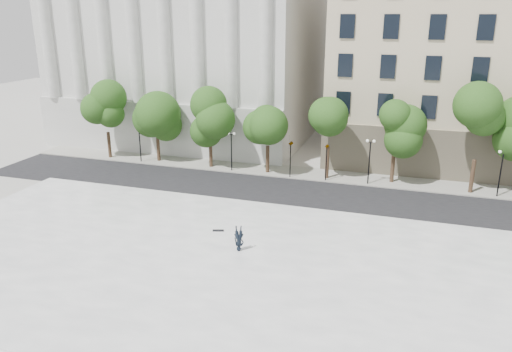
# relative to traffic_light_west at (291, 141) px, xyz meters

# --- Properties ---
(ground) EXTENTS (160.00, 160.00, 0.00)m
(ground) POSITION_rel_traffic_light_west_xyz_m (0.33, -22.30, -3.74)
(ground) COLOR #B5B3AB
(ground) RESTS_ON ground
(plaza) EXTENTS (44.00, 22.00, 0.45)m
(plaza) POSITION_rel_traffic_light_west_xyz_m (0.33, -19.30, -3.51)
(plaza) COLOR white
(plaza) RESTS_ON ground
(street) EXTENTS (60.00, 8.00, 0.02)m
(street) POSITION_rel_traffic_light_west_xyz_m (0.33, -4.30, -3.73)
(street) COLOR black
(street) RESTS_ON ground
(far_sidewalk) EXTENTS (60.00, 4.00, 0.12)m
(far_sidewalk) POSITION_rel_traffic_light_west_xyz_m (0.33, 1.70, -3.68)
(far_sidewalk) COLOR #9D9B91
(far_sidewalk) RESTS_ON ground
(building_west) EXTENTS (31.50, 27.65, 25.60)m
(building_west) POSITION_rel_traffic_light_west_xyz_m (-16.67, 16.27, 9.15)
(building_west) COLOR silver
(building_west) RESTS_ON ground
(building_east) EXTENTS (36.00, 26.15, 23.00)m
(building_east) POSITION_rel_traffic_light_west_xyz_m (20.33, 16.61, 7.41)
(building_east) COLOR #C2B494
(building_east) RESTS_ON ground
(traffic_light_west) EXTENTS (0.71, 1.88, 4.24)m
(traffic_light_west) POSITION_rel_traffic_light_west_xyz_m (0.00, 0.00, 0.00)
(traffic_light_west) COLOR black
(traffic_light_west) RESTS_ON ground
(traffic_light_east) EXTENTS (0.45, 1.79, 4.21)m
(traffic_light_east) POSITION_rel_traffic_light_west_xyz_m (3.53, 0.00, -0.03)
(traffic_light_east) COLOR black
(traffic_light_east) RESTS_ON ground
(person_lying) EXTENTS (1.04, 1.86, 0.48)m
(person_lying) POSITION_rel_traffic_light_west_xyz_m (0.82, -17.24, -3.05)
(person_lying) COLOR black
(person_lying) RESTS_ON plaza
(skateboard) EXTENTS (0.82, 0.43, 0.08)m
(skateboard) POSITION_rel_traffic_light_west_xyz_m (-1.67, -14.77, -3.25)
(skateboard) COLOR black
(skateboard) RESTS_ON plaza
(street_trees) EXTENTS (45.13, 4.44, 7.89)m
(street_trees) POSITION_rel_traffic_light_west_xyz_m (0.75, 0.99, 1.61)
(street_trees) COLOR #382619
(street_trees) RESTS_ON ground
(lamp_posts) EXTENTS (36.36, 0.28, 4.40)m
(lamp_posts) POSITION_rel_traffic_light_west_xyz_m (0.98, 0.30, -0.81)
(lamp_posts) COLOR black
(lamp_posts) RESTS_ON ground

